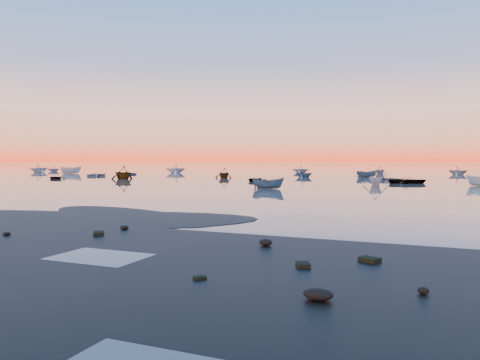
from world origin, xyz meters
The scene contains 5 objects.
ground centered at (0.00, 100.00, 0.00)m, with size 600.00×600.00×0.00m, color #6C615A.
mud_lobes centered at (0.00, -1.00, 0.01)m, with size 140.00×6.00×0.07m, color black, non-canonical shape.
moored_fleet centered at (0.00, 53.00, 0.00)m, with size 124.00×58.00×1.20m, color #B9B9B4, non-canonical shape.
boat_near_center centered at (7.24, 25.13, 0.00)m, with size 3.43×1.45×1.19m, color #345263.
boat_near_right centered at (16.86, 35.58, 0.00)m, with size 3.84×1.73×1.34m, color #B9B9B4.
Camera 1 is at (23.21, -20.75, 3.18)m, focal length 35.00 mm.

